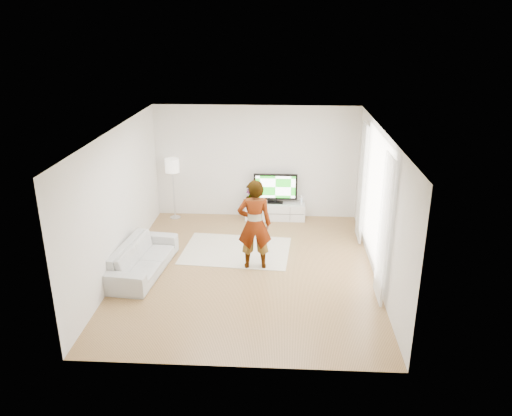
# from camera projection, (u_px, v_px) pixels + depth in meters

# --- Properties ---
(floor) EXTENTS (6.00, 6.00, 0.00)m
(floor) POSITION_uv_depth(u_px,v_px,m) (248.00, 269.00, 9.99)
(floor) COLOR #AE874E
(floor) RESTS_ON ground
(ceiling) EXTENTS (6.00, 6.00, 0.00)m
(ceiling) POSITION_uv_depth(u_px,v_px,m) (247.00, 131.00, 9.01)
(ceiling) COLOR white
(ceiling) RESTS_ON wall_back
(wall_left) EXTENTS (0.02, 6.00, 2.80)m
(wall_left) POSITION_uv_depth(u_px,v_px,m) (118.00, 201.00, 9.63)
(wall_left) COLOR silver
(wall_left) RESTS_ON floor
(wall_right) EXTENTS (0.02, 6.00, 2.80)m
(wall_right) POSITION_uv_depth(u_px,v_px,m) (380.00, 207.00, 9.37)
(wall_right) COLOR silver
(wall_right) RESTS_ON floor
(wall_back) EXTENTS (5.00, 0.02, 2.80)m
(wall_back) POSITION_uv_depth(u_px,v_px,m) (256.00, 162.00, 12.30)
(wall_back) COLOR silver
(wall_back) RESTS_ON floor
(wall_front) EXTENTS (5.00, 0.02, 2.80)m
(wall_front) POSITION_uv_depth(u_px,v_px,m) (231.00, 281.00, 6.70)
(wall_front) COLOR silver
(wall_front) RESTS_ON floor
(window) EXTENTS (0.01, 2.60, 2.50)m
(window) POSITION_uv_depth(u_px,v_px,m) (376.00, 199.00, 9.63)
(window) COLOR white
(window) RESTS_ON wall_right
(curtain_near) EXTENTS (0.04, 0.70, 2.60)m
(curtain_near) POSITION_uv_depth(u_px,v_px,m) (384.00, 230.00, 8.46)
(curtain_near) COLOR white
(curtain_near) RESTS_ON floor
(curtain_far) EXTENTS (0.04, 0.70, 2.60)m
(curtain_far) POSITION_uv_depth(u_px,v_px,m) (362.00, 183.00, 10.88)
(curtain_far) COLOR white
(curtain_far) RESTS_ON floor
(media_console) EXTENTS (1.49, 0.42, 0.42)m
(media_console) POSITION_uv_depth(u_px,v_px,m) (275.00, 211.00, 12.48)
(media_console) COLOR silver
(media_console) RESTS_ON floor
(television) EXTENTS (1.07, 0.21, 0.75)m
(television) POSITION_uv_depth(u_px,v_px,m) (275.00, 187.00, 12.29)
(television) COLOR black
(television) RESTS_ON media_console
(game_console) EXTENTS (0.05, 0.15, 0.19)m
(game_console) POSITION_uv_depth(u_px,v_px,m) (302.00, 200.00, 12.33)
(game_console) COLOR white
(game_console) RESTS_ON media_console
(potted_plant) EXTENTS (0.22, 0.22, 0.36)m
(potted_plant) POSITION_uv_depth(u_px,v_px,m) (250.00, 196.00, 12.37)
(potted_plant) COLOR #3F7238
(potted_plant) RESTS_ON media_console
(rug) EXTENTS (2.38, 1.80, 0.01)m
(rug) POSITION_uv_depth(u_px,v_px,m) (236.00, 250.00, 10.81)
(rug) COLOR beige
(rug) RESTS_ON floor
(player) EXTENTS (0.71, 0.50, 1.84)m
(player) POSITION_uv_depth(u_px,v_px,m) (255.00, 224.00, 9.77)
(player) COLOR #334772
(player) RESTS_ON rug
(sofa) EXTENTS (1.02, 2.14, 0.60)m
(sofa) POSITION_uv_depth(u_px,v_px,m) (143.00, 258.00, 9.80)
(sofa) COLOR #BAB9B4
(sofa) RESTS_ON floor
(floor_lamp) EXTENTS (0.34, 0.34, 1.53)m
(floor_lamp) POSITION_uv_depth(u_px,v_px,m) (172.00, 168.00, 12.17)
(floor_lamp) COLOR silver
(floor_lamp) RESTS_ON floor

